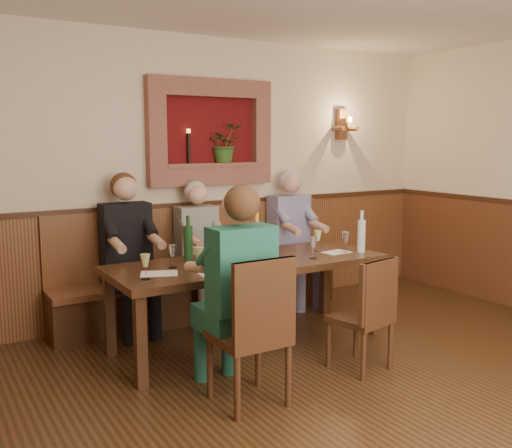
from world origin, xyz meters
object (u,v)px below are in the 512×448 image
(dining_table, at_px, (249,269))
(chair_near_left, at_px, (250,361))
(person_bench_left, at_px, (130,267))
(person_bench_right, at_px, (293,249))
(chair_near_right, at_px, (362,337))
(person_bench_mid, at_px, (201,264))
(wine_bottle_green_a, at_px, (257,241))
(bench, at_px, (202,284))
(person_chair_front, at_px, (235,308))
(water_bottle, at_px, (361,235))
(wine_bottle_green_b, at_px, (188,243))
(spittoon_bucket, at_px, (223,247))

(dining_table, xyz_separation_m, chair_near_left, (-0.57, -0.98, -0.38))
(person_bench_left, xyz_separation_m, person_bench_right, (1.83, 0.00, -0.01))
(chair_near_right, height_order, person_bench_mid, person_bench_mid)
(chair_near_right, height_order, wine_bottle_green_a, wine_bottle_green_a)
(bench, bearing_deg, person_chair_front, -108.42)
(person_bench_mid, bearing_deg, wine_bottle_green_a, -83.86)
(water_bottle, bearing_deg, wine_bottle_green_b, 164.97)
(dining_table, xyz_separation_m, person_chair_front, (-0.57, -0.78, -0.06))
(wine_bottle_green_a, bearing_deg, person_chair_front, -130.70)
(dining_table, bearing_deg, spittoon_bucket, -173.01)
(person_bench_right, relative_size, water_bottle, 3.76)
(person_bench_left, distance_m, wine_bottle_green_a, 1.25)
(person_bench_mid, height_order, person_bench_right, person_bench_right)
(wine_bottle_green_a, height_order, water_bottle, wine_bottle_green_a)
(spittoon_bucket, distance_m, wine_bottle_green_b, 0.31)
(person_bench_right, bearing_deg, chair_near_right, -108.30)
(person_bench_right, height_order, person_chair_front, person_chair_front)
(person_bench_left, bearing_deg, chair_near_right, -54.73)
(dining_table, xyz_separation_m, wine_bottle_green_a, (0.04, -0.06, 0.25))
(dining_table, height_order, wine_bottle_green_b, wine_bottle_green_b)
(chair_near_left, bearing_deg, person_chair_front, 90.23)
(chair_near_left, distance_m, person_bench_mid, 1.91)
(chair_near_right, distance_m, person_bench_left, 2.19)
(bench, bearing_deg, spittoon_bucket, -105.41)
(dining_table, xyz_separation_m, spittoon_bucket, (-0.27, -0.03, 0.22))
(chair_near_left, xyz_separation_m, chair_near_right, (1.04, 0.06, -0.04))
(person_bench_right, xyz_separation_m, spittoon_bucket, (-1.32, -0.87, 0.29))
(person_bench_right, bearing_deg, person_bench_mid, 179.88)
(person_bench_left, relative_size, water_bottle, 3.83)
(chair_near_left, xyz_separation_m, person_bench_left, (-0.20, 1.82, 0.32))
(dining_table, relative_size, person_chair_front, 1.62)
(person_bench_left, xyz_separation_m, person_chair_front, (0.20, -1.61, 0.00))
(person_chair_front, xyz_separation_m, wine_bottle_green_b, (0.09, 0.96, 0.30))
(dining_table, relative_size, spittoon_bucket, 8.35)
(water_bottle, bearing_deg, person_bench_left, 149.86)
(person_bench_left, relative_size, spittoon_bucket, 5.15)
(person_bench_right, distance_m, spittoon_bucket, 1.61)
(chair_near_right, distance_m, water_bottle, 1.12)
(dining_table, xyz_separation_m, person_bench_left, (-0.78, 0.84, -0.06))
(bench, distance_m, spittoon_bucket, 1.16)
(person_bench_left, relative_size, person_bench_right, 1.02)
(spittoon_bucket, bearing_deg, person_bench_mid, 76.34)
(person_chair_front, distance_m, spittoon_bucket, 0.85)
(bench, relative_size, wine_bottle_green_b, 7.54)
(person_chair_front, distance_m, wine_bottle_green_a, 0.99)
(wine_bottle_green_b, bearing_deg, spittoon_bucket, -45.40)
(person_chair_front, relative_size, spittoon_bucket, 5.16)
(person_bench_right, height_order, spittoon_bucket, person_bench_right)
(person_bench_mid, bearing_deg, bench, 61.27)
(person_bench_left, bearing_deg, wine_bottle_green_b, -65.76)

